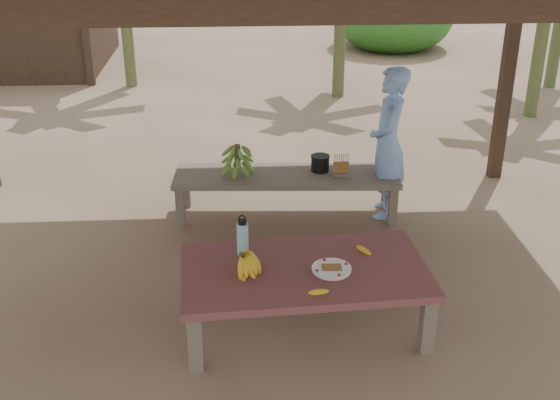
{
  "coord_description": "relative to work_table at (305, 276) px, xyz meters",
  "views": [
    {
      "loc": [
        -0.07,
        -4.94,
        3.1
      ],
      "look_at": [
        0.22,
        0.05,
        0.8
      ],
      "focal_mm": 45.0,
      "sensor_mm": 36.0,
      "label": 1
    }
  ],
  "objects": [
    {
      "name": "ground",
      "position": [
        -0.37,
        0.5,
        -0.43
      ],
      "size": [
        80.0,
        80.0,
        0.0
      ],
      "primitive_type": "plane",
      "color": "brown",
      "rests_on": "ground"
    },
    {
      "name": "work_table",
      "position": [
        0.0,
        0.0,
        0.0
      ],
      "size": [
        1.86,
        1.12,
        0.5
      ],
      "rotation": [
        0.0,
        0.0,
        0.07
      ],
      "color": "brown",
      "rests_on": "ground"
    },
    {
      "name": "bench",
      "position": [
        -0.01,
        1.92,
        -0.04
      ],
      "size": [
        2.23,
        0.72,
        0.45
      ],
      "rotation": [
        0.0,
        0.0,
        -0.05
      ],
      "color": "brown",
      "rests_on": "ground"
    },
    {
      "name": "ripe_banana_bunch",
      "position": [
        -0.46,
        -0.02,
        0.15
      ],
      "size": [
        0.31,
        0.28,
        0.17
      ],
      "primitive_type": null,
      "rotation": [
        0.0,
        0.0,
        -0.19
      ],
      "color": "yellow",
      "rests_on": "work_table"
    },
    {
      "name": "plate",
      "position": [
        0.19,
        -0.06,
        0.08
      ],
      "size": [
        0.29,
        0.29,
        0.04
      ],
      "color": "white",
      "rests_on": "work_table"
    },
    {
      "name": "loose_banana_front",
      "position": [
        0.06,
        -0.37,
        0.09
      ],
      "size": [
        0.17,
        0.1,
        0.04
      ],
      "primitive_type": "ellipsoid",
      "rotation": [
        0.0,
        0.0,
        1.95
      ],
      "color": "yellow",
      "rests_on": "work_table"
    },
    {
      "name": "loose_banana_side",
      "position": [
        0.47,
        0.21,
        0.09
      ],
      "size": [
        0.13,
        0.13,
        0.04
      ],
      "primitive_type": "ellipsoid",
      "rotation": [
        0.0,
        0.0,
        0.79
      ],
      "color": "yellow",
      "rests_on": "work_table"
    },
    {
      "name": "water_flask",
      "position": [
        -0.45,
        0.25,
        0.2
      ],
      "size": [
        0.09,
        0.09,
        0.32
      ],
      "color": "#3AB5B7",
      "rests_on": "work_table"
    },
    {
      "name": "green_banana_stalk",
      "position": [
        -0.48,
        1.94,
        0.18
      ],
      "size": [
        0.3,
        0.3,
        0.32
      ],
      "primitive_type": null,
      "rotation": [
        0.0,
        0.0,
        -0.05
      ],
      "color": "#598C2D",
      "rests_on": "bench"
    },
    {
      "name": "cooking_pot",
      "position": [
        0.33,
        1.99,
        0.09
      ],
      "size": [
        0.18,
        0.18,
        0.15
      ],
      "primitive_type": "cylinder",
      "color": "black",
      "rests_on": "bench"
    },
    {
      "name": "skewer_rack",
      "position": [
        0.52,
        1.84,
        0.14
      ],
      "size": [
        0.18,
        0.09,
        0.24
      ],
      "primitive_type": null,
      "rotation": [
        0.0,
        0.0,
        -0.05
      ],
      "color": "#A57F47",
      "rests_on": "bench"
    },
    {
      "name": "woman",
      "position": [
        0.98,
        1.91,
        0.32
      ],
      "size": [
        0.47,
        0.61,
        1.51
      ],
      "primitive_type": "imported",
      "rotation": [
        0.0,
        0.0,
        -1.78
      ],
      "color": "#79A2E5",
      "rests_on": "ground"
    }
  ]
}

